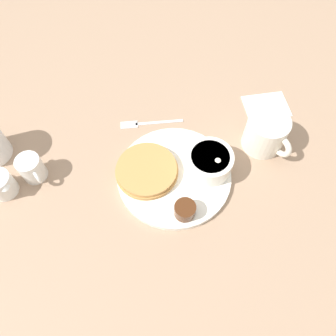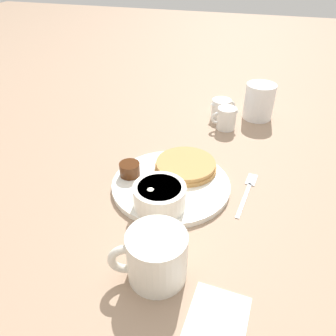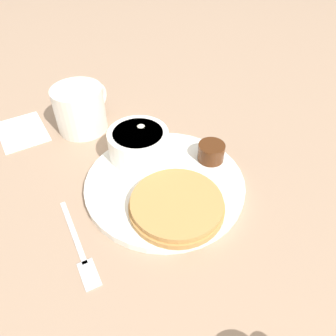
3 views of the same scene
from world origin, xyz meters
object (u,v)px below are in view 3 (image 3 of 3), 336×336
plate (165,184)px  bowl (138,143)px  coffee_mug (81,108)px  fork (81,251)px

plate → bowl: bearing=-179.5°
coffee_mug → fork: bearing=-24.9°
plate → coffee_mug: coffee_mug is taller
plate → bowl: (-0.08, -0.00, 0.03)m
bowl → plate: bearing=0.5°
coffee_mug → fork: (0.25, -0.12, -0.04)m
bowl → fork: bowl is taller
bowl → coffee_mug: size_ratio=0.83×
plate → coffee_mug: (-0.22, -0.04, 0.04)m
plate → coffee_mug: bearing=-170.0°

